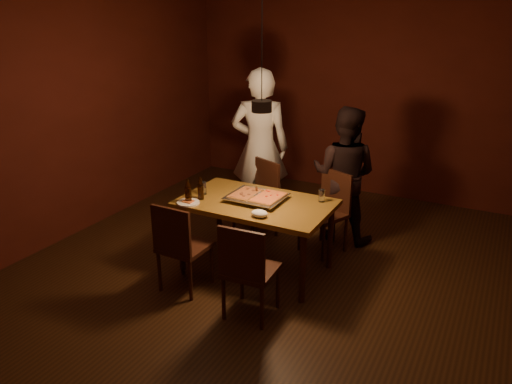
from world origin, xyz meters
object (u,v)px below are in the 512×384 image
at_px(dining_table, 256,208).
at_px(diner_dark, 344,175).
at_px(chair_near_right, 247,264).
at_px(diner_white, 260,148).
at_px(chair_far_left, 260,191).
at_px(pendant_lamp, 262,105).
at_px(plate_slice, 188,202).
at_px(chair_far_right, 329,204).
at_px(beer_bottle_a, 188,191).
at_px(beer_bottle_b, 201,188).
at_px(chair_near_left, 179,240).
at_px(pizza_tray, 256,198).

distance_m(dining_table, diner_dark, 1.25).
distance_m(chair_near_right, diner_white, 2.21).
xyz_separation_m(chair_far_left, pendant_lamp, (0.52, -0.99, 1.22)).
height_order(plate_slice, diner_white, diner_white).
xyz_separation_m(chair_far_right, diner_white, (-1.04, 0.36, 0.42)).
xyz_separation_m(chair_far_left, beer_bottle_a, (-0.22, -1.13, 0.34)).
xyz_separation_m(diner_white, pendant_lamp, (0.71, -1.34, 0.80)).
relative_size(dining_table, chair_near_right, 3.09).
distance_m(dining_table, diner_white, 1.30).
distance_m(beer_bottle_b, plate_slice, 0.19).
height_order(beer_bottle_b, diner_white, diner_white).
relative_size(dining_table, chair_near_left, 3.09).
height_order(chair_near_left, diner_white, diner_white).
height_order(chair_far_right, chair_near_left, same).
height_order(chair_far_left, chair_near_right, same).
bearing_deg(plate_slice, beer_bottle_b, 73.10).
bearing_deg(chair_far_left, pizza_tray, 138.00).
xyz_separation_m(chair_near_right, beer_bottle_b, (-0.87, 0.63, 0.33)).
distance_m(beer_bottle_a, beer_bottle_b, 0.15).
xyz_separation_m(diner_dark, pendant_lamp, (-0.38, -1.33, 0.98)).
height_order(chair_far_right, beer_bottle_a, beer_bottle_a).
bearing_deg(chair_far_left, dining_table, 137.80).
distance_m(dining_table, beer_bottle_b, 0.59).
xyz_separation_m(pizza_tray, pendant_lamp, (0.17, -0.23, 0.99)).
xyz_separation_m(diner_white, diner_dark, (1.08, -0.02, -0.18)).
bearing_deg(beer_bottle_b, beer_bottle_a, -109.75).
xyz_separation_m(dining_table, diner_dark, (0.54, 1.13, 0.10)).
bearing_deg(beer_bottle_b, diner_dark, 51.41).
bearing_deg(beer_bottle_b, plate_slice, -106.90).
relative_size(dining_table, chair_far_left, 2.71).
relative_size(dining_table, beer_bottle_b, 6.44).
xyz_separation_m(chair_near_right, pizza_tray, (-0.36, 0.86, 0.24)).
bearing_deg(plate_slice, chair_near_left, -69.18).
bearing_deg(chair_near_left, chair_near_right, -6.82).
bearing_deg(pendant_lamp, plate_slice, -167.98).
bearing_deg(chair_near_left, beer_bottle_a, 111.60).
bearing_deg(beer_bottle_b, pendant_lamp, 0.06).
relative_size(chair_near_right, diner_white, 0.25).
distance_m(chair_far_right, diner_dark, 0.42).
height_order(chair_far_left, diner_white, diner_white).
distance_m(chair_far_right, beer_bottle_b, 1.45).
xyz_separation_m(dining_table, pendant_lamp, (0.16, -0.20, 1.08)).
distance_m(chair_near_left, beer_bottle_a, 0.53).
distance_m(plate_slice, diner_dark, 1.85).
relative_size(plate_slice, pendant_lamp, 0.20).
bearing_deg(pendant_lamp, diner_white, 117.72).
distance_m(chair_far_right, chair_near_left, 1.77).
distance_m(chair_near_left, pendant_lamp, 1.46).
bearing_deg(diner_white, beer_bottle_a, 67.08).
height_order(chair_far_right, pizza_tray, chair_far_right).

